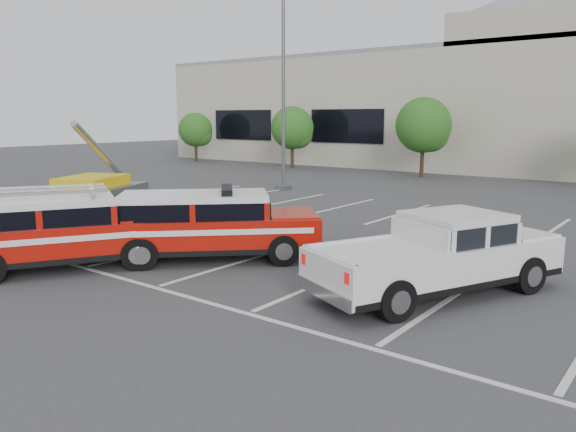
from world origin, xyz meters
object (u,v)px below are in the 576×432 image
(tree_left, at_px, (294,129))
(tree_far_left, at_px, (197,131))
(light_pole_left, at_px, (283,86))
(ladder_suv, at_px, (59,236))
(white_pickup, at_px, (439,262))
(tree_mid_left, at_px, (425,127))
(fire_chief_suv, at_px, (210,230))
(convention_building, at_px, (556,101))
(utility_rig, at_px, (89,200))

(tree_left, bearing_deg, tree_far_left, -180.00)
(light_pole_left, distance_m, ladder_suv, 16.54)
(tree_far_left, xyz_separation_m, white_pickup, (29.96, -21.52, -1.83))
(tree_mid_left, bearing_deg, fire_chief_suv, -79.68)
(tree_far_left, bearing_deg, fire_chief_suv, -42.87)
(convention_building, height_order, fire_chief_suv, convention_building)
(white_pickup, bearing_deg, ladder_suv, -131.05)
(convention_building, bearing_deg, tree_far_left, -158.63)
(convention_building, xyz_separation_m, tree_far_left, (-25.09, -9.82, -2.22))
(convention_building, xyz_separation_m, tree_left, (-15.09, -9.82, -1.95))
(light_pole_left, xyz_separation_m, utility_rig, (-0.36, -10.95, -4.48))
(tree_mid_left, bearing_deg, tree_far_left, -180.00)
(tree_left, xyz_separation_m, tree_mid_left, (10.00, 0.00, 0.27))
(tree_mid_left, distance_m, utility_rig, 21.41)
(tree_far_left, xyz_separation_m, tree_left, (10.00, 0.00, 0.27))
(convention_building, height_order, white_pickup, convention_building)
(tree_far_left, distance_m, utility_rig, 26.80)
(white_pickup, height_order, utility_rig, utility_rig)
(utility_rig, bearing_deg, ladder_suv, -62.86)
(convention_building, distance_m, tree_mid_left, 11.19)
(fire_chief_suv, distance_m, white_pickup, 5.95)
(fire_chief_suv, bearing_deg, light_pole_left, 166.14)
(tree_far_left, height_order, white_pickup, tree_far_left)
(convention_building, distance_m, tree_left, 18.11)
(convention_building, bearing_deg, light_pole_left, -112.39)
(tree_mid_left, distance_m, fire_chief_suv, 22.82)
(tree_far_left, relative_size, tree_mid_left, 0.82)
(convention_building, xyz_separation_m, ladder_suv, (-3.31, -35.05, -3.93))
(convention_building, distance_m, utility_rig, 32.23)
(ladder_suv, bearing_deg, white_pickup, 54.45)
(light_pole_left, relative_size, fire_chief_suv, 1.96)
(utility_rig, bearing_deg, white_pickup, -26.14)
(tree_left, distance_m, white_pickup, 29.43)
(tree_mid_left, distance_m, ladder_suv, 25.39)
(tree_far_left, bearing_deg, tree_mid_left, 0.00)
(tree_far_left, height_order, tree_left, tree_left)
(tree_mid_left, height_order, white_pickup, tree_mid_left)
(tree_mid_left, relative_size, utility_rig, 0.97)
(tree_left, xyz_separation_m, white_pickup, (19.96, -21.52, -2.10))
(white_pickup, bearing_deg, tree_left, 157.41)
(light_pole_left, bearing_deg, fire_chief_suv, -59.80)
(fire_chief_suv, relative_size, ladder_suv, 0.98)
(tree_left, relative_size, ladder_suv, 0.83)
(fire_chief_suv, bearing_deg, tree_mid_left, 146.26)
(tree_far_left, distance_m, ladder_suv, 33.38)
(convention_building, height_order, tree_left, convention_building)
(tree_left, distance_m, tree_mid_left, 10.00)
(light_pole_left, bearing_deg, tree_mid_left, 72.90)
(tree_mid_left, relative_size, fire_chief_suv, 0.93)
(tree_far_left, height_order, light_pole_left, light_pole_left)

